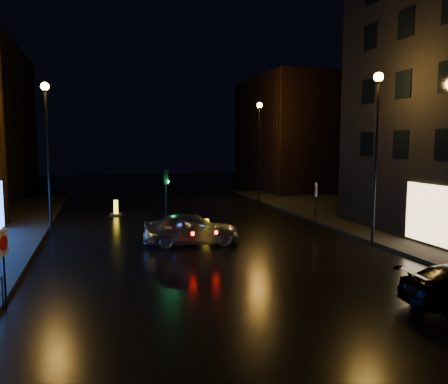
{
  "coord_description": "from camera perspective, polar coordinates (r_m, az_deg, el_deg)",
  "views": [
    {
      "loc": [
        -5.01,
        -12.29,
        5.03
      ],
      "look_at": [
        0.45,
        6.89,
        2.8
      ],
      "focal_mm": 35.0,
      "sensor_mm": 36.0,
      "label": 1
    }
  ],
  "objects": [
    {
      "name": "pavement_right",
      "position": [
        28.24,
        26.89,
        -4.42
      ],
      "size": [
        12.0,
        44.0,
        0.15
      ],
      "primitive_type": "cube",
      "color": "black",
      "rests_on": "ground"
    },
    {
      "name": "traffic_signal",
      "position": [
        26.95,
        -7.54,
        -3.35
      ],
      "size": [
        1.4,
        2.4,
        3.45
      ],
      "color": "black",
      "rests_on": "ground"
    },
    {
      "name": "street_lamp_rnear",
      "position": [
        22.33,
        19.29,
        7.39
      ],
      "size": [
        0.44,
        0.44,
        8.37
      ],
      "color": "black",
      "rests_on": "ground"
    },
    {
      "name": "road_sign_left",
      "position": [
        14.83,
        -26.89,
        -6.75
      ],
      "size": [
        0.19,
        0.59,
        2.46
      ],
      "rotation": [
        0.0,
        0.0,
        -0.23
      ],
      "color": "black",
      "rests_on": "ground"
    },
    {
      "name": "street_lamp_rfar",
      "position": [
        36.61,
        4.64,
        7.19
      ],
      "size": [
        0.44,
        0.44,
        8.37
      ],
      "color": "black",
      "rests_on": "ground"
    },
    {
      "name": "silver_hatchback",
      "position": [
        21.85,
        -4.27,
        -4.78
      ],
      "size": [
        4.92,
        2.42,
        1.61
      ],
      "primitive_type": "imported",
      "rotation": [
        0.0,
        0.0,
        1.46
      ],
      "color": "#96979D",
      "rests_on": "ground"
    },
    {
      "name": "road_sign_right",
      "position": [
        27.79,
        11.91,
        -0.15
      ],
      "size": [
        0.26,
        0.61,
        2.58
      ],
      "rotation": [
        0.0,
        0.0,
        2.8
      ],
      "color": "black",
      "rests_on": "ground"
    },
    {
      "name": "bollard_near",
      "position": [
        22.94,
        -2.39,
        -5.68
      ],
      "size": [
        1.0,
        1.35,
        1.09
      ],
      "rotation": [
        0.0,
        0.0,
        -0.14
      ],
      "color": "black",
      "rests_on": "ground"
    },
    {
      "name": "bollard_far",
      "position": [
        31.65,
        -13.92,
        -2.52
      ],
      "size": [
        1.01,
        1.34,
        1.06
      ],
      "rotation": [
        0.0,
        0.0,
        -0.17
      ],
      "color": "black",
      "rests_on": "ground"
    },
    {
      "name": "building_far_right",
      "position": [
        48.61,
        8.51,
        7.46
      ],
      "size": [
        8.0,
        14.0,
        12.0
      ],
      "primitive_type": "cube",
      "color": "black",
      "rests_on": "ground"
    },
    {
      "name": "ground",
      "position": [
        14.19,
        6.07,
        -14.42
      ],
      "size": [
        120.0,
        120.0,
        0.0
      ],
      "primitive_type": "plane",
      "color": "black",
      "rests_on": "ground"
    },
    {
      "name": "street_lamp_lfar",
      "position": [
        26.44,
        -22.11,
        7.07
      ],
      "size": [
        0.44,
        0.44,
        8.37
      ],
      "color": "black",
      "rests_on": "ground"
    }
  ]
}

